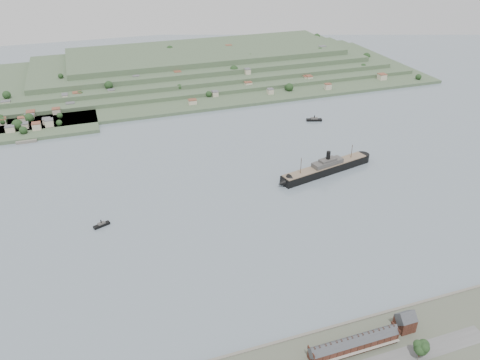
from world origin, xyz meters
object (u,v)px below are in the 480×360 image
object	(u,v)px
terrace_row	(354,344)
fig_tree	(422,348)
gabled_building	(405,321)
tugboat	(102,225)
steamship	(323,169)

from	to	relation	value
terrace_row	fig_tree	bearing A→B (deg)	-26.20
gabled_building	fig_tree	size ratio (longest dim) A/B	1.22
gabled_building	tugboat	xyz separation A→B (m)	(-165.59, 173.43, -6.70)
terrace_row	gabled_building	size ratio (longest dim) A/B	3.95
steamship	fig_tree	xyz separation A→B (m)	(-51.64, -216.28, 4.02)
terrace_row	steamship	distance (m)	217.18
tugboat	fig_tree	world-z (taller)	fig_tree
steamship	tugboat	distance (m)	214.49
terrace_row	fig_tree	size ratio (longest dim) A/B	4.82
terrace_row	fig_tree	world-z (taller)	fig_tree
tugboat	fig_tree	xyz separation A→B (m)	(161.66, -193.97, 7.56)
gabled_building	steamship	distance (m)	201.49
gabled_building	fig_tree	world-z (taller)	gabled_building
terrace_row	tugboat	xyz separation A→B (m)	(-128.09, 177.45, -5.35)
gabled_building	tugboat	world-z (taller)	gabled_building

